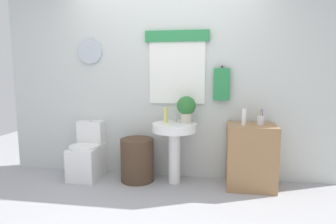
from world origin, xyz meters
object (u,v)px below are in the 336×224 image
(soap_bottle, at_px, (166,115))
(potted_plant, at_px, (186,107))
(toilet, at_px, (87,155))
(toothbrush_cup, at_px, (261,120))
(pedestal_sink, at_px, (174,137))
(laundry_hamper, at_px, (137,160))
(lotion_bottle, at_px, (244,117))
(wooden_cabinet, at_px, (251,156))

(soap_bottle, xyz_separation_m, potted_plant, (0.26, 0.01, 0.10))
(toilet, height_order, toothbrush_cup, toothbrush_cup)
(pedestal_sink, bearing_deg, soap_bottle, 157.38)
(toothbrush_cup, bearing_deg, soap_bottle, 178.50)
(laundry_hamper, distance_m, soap_bottle, 0.69)
(laundry_hamper, bearing_deg, toothbrush_cup, 0.75)
(laundry_hamper, bearing_deg, soap_bottle, 7.85)
(soap_bottle, bearing_deg, toothbrush_cup, -1.50)
(toilet, relative_size, lotion_bottle, 3.90)
(pedestal_sink, height_order, potted_plant, potted_plant)
(soap_bottle, xyz_separation_m, toothbrush_cup, (1.15, -0.03, -0.03))
(wooden_cabinet, relative_size, lotion_bottle, 4.02)
(laundry_hamper, height_order, potted_plant, potted_plant)
(toothbrush_cup, bearing_deg, pedestal_sink, -178.89)
(toilet, xyz_separation_m, laundry_hamper, (0.69, -0.03, -0.02))
(potted_plant, distance_m, lotion_bottle, 0.70)
(soap_bottle, bearing_deg, pedestal_sink, -22.62)
(laundry_hamper, relative_size, wooden_cabinet, 0.71)
(pedestal_sink, bearing_deg, toothbrush_cup, 1.11)
(toilet, bearing_deg, lotion_bottle, -2.01)
(toilet, xyz_separation_m, toothbrush_cup, (2.20, -0.01, 0.54))
(toilet, distance_m, wooden_cabinet, 2.11)
(wooden_cabinet, xyz_separation_m, potted_plant, (-0.79, 0.06, 0.57))
(lotion_bottle, xyz_separation_m, toothbrush_cup, (0.20, 0.06, -0.04))
(toilet, bearing_deg, wooden_cabinet, -0.83)
(pedestal_sink, relative_size, toothbrush_cup, 4.12)
(potted_plant, relative_size, lotion_bottle, 1.74)
(wooden_cabinet, height_order, lotion_bottle, lotion_bottle)
(toilet, relative_size, toothbrush_cup, 4.07)
(potted_plant, height_order, toothbrush_cup, potted_plant)
(wooden_cabinet, distance_m, lotion_bottle, 0.50)
(lotion_bottle, bearing_deg, potted_plant, 171.75)
(pedestal_sink, height_order, lotion_bottle, lotion_bottle)
(toothbrush_cup, bearing_deg, toilet, 179.73)
(toilet, bearing_deg, toothbrush_cup, -0.27)
(toilet, xyz_separation_m, potted_plant, (1.31, 0.03, 0.67))
(soap_bottle, height_order, toothbrush_cup, toothbrush_cup)
(potted_plant, relative_size, toothbrush_cup, 1.81)
(wooden_cabinet, bearing_deg, lotion_bottle, -158.13)
(pedestal_sink, height_order, toothbrush_cup, toothbrush_cup)
(pedestal_sink, xyz_separation_m, potted_plant, (0.14, 0.06, 0.37))
(toothbrush_cup, bearing_deg, potted_plant, 177.42)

